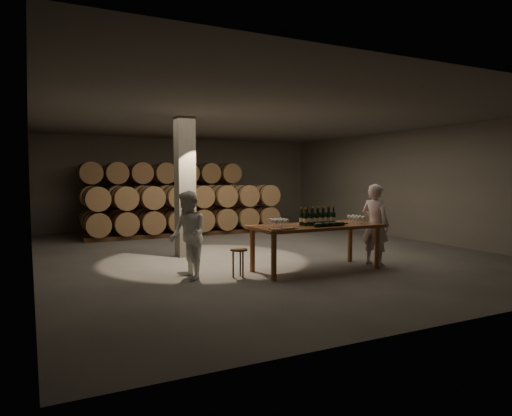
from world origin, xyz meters
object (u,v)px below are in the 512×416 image
notebook_near (287,228)px  stool (239,254)px  person_man (375,225)px  tasting_table (316,230)px  bottle_cluster (318,218)px  plate (341,223)px  person_woman (188,235)px

notebook_near → stool: 1.00m
stool → person_man: person_man is taller
tasting_table → person_man: bearing=-4.3°
tasting_table → bottle_cluster: 0.23m
stool → person_man: bearing=-3.8°
plate → notebook_near: notebook_near is taller
bottle_cluster → notebook_near: (-0.91, -0.37, -0.11)m
stool → bottle_cluster: bearing=-4.0°
plate → person_man: size_ratio=0.16×
plate → notebook_near: 1.50m
tasting_table → person_man: size_ratio=1.54×
bottle_cluster → notebook_near: 0.99m
notebook_near → person_woman: (-1.61, 0.75, -0.12)m
notebook_near → person_man: person_man is taller
person_man → stool: bearing=68.9°
tasting_table → person_woman: bearing=171.8°
stool → person_woman: (-0.88, 0.27, 0.37)m
notebook_near → stool: (-0.73, 0.48, -0.48)m
tasting_table → person_man: person_man is taller
notebook_near → tasting_table: bearing=17.6°
bottle_cluster → person_woman: 2.56m
plate → person_man: 0.84m
bottle_cluster → person_woman: person_woman is taller
tasting_table → person_man: (1.40, -0.11, 0.05)m
tasting_table → plate: 0.58m
plate → person_woman: (-3.07, 0.40, -0.11)m
tasting_table → plate: plate is taller
bottle_cluster → stool: bottle_cluster is taller
bottle_cluster → person_woman: size_ratio=0.46×
plate → notebook_near: bearing=-166.6°
stool → plate: bearing=-3.5°
plate → stool: size_ratio=0.50×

